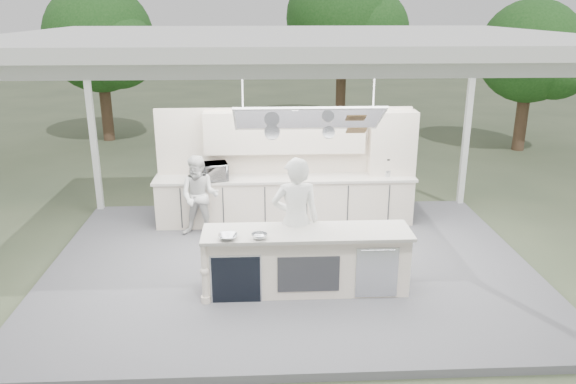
{
  "coord_description": "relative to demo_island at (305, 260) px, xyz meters",
  "views": [
    {
      "loc": [
        -0.46,
        -8.57,
        4.22
      ],
      "look_at": [
        -0.02,
        0.4,
        1.25
      ],
      "focal_mm": 35.0,
      "sensor_mm": 36.0,
      "label": 1
    }
  ],
  "objects": [
    {
      "name": "back_counter",
      "position": [
        -0.18,
        2.81,
        0.0
      ],
      "size": [
        5.08,
        0.72,
        0.95
      ],
      "color": "beige",
      "rests_on": "stage_deck"
    },
    {
      "name": "tree_cluster",
      "position": [
        -0.34,
        10.68,
        2.69
      ],
      "size": [
        19.55,
        9.4,
        5.85
      ],
      "color": "brown",
      "rests_on": "ground"
    },
    {
      "name": "demo_island",
      "position": [
        0.0,
        0.0,
        0.0
      ],
      "size": [
        3.1,
        0.79,
        0.95
      ],
      "color": "beige",
      "rests_on": "stage_deck"
    },
    {
      "name": "back_wall_unit",
      "position": [
        0.27,
        3.03,
        0.98
      ],
      "size": [
        5.05,
        0.48,
        2.25
      ],
      "color": "beige",
      "rests_on": "stage_deck"
    },
    {
      "name": "bowl_small",
      "position": [
        -0.68,
        -0.24,
        0.51
      ],
      "size": [
        0.29,
        0.29,
        0.07
      ],
      "primitive_type": "imported",
      "rotation": [
        0.0,
        0.0,
        0.35
      ],
      "color": "silver",
      "rests_on": "demo_island"
    },
    {
      "name": "stage_deck",
      "position": [
        -0.18,
        0.91,
        -0.54
      ],
      "size": [
        8.0,
        6.0,
        0.12
      ],
      "primitive_type": "cube",
      "color": "#55565A",
      "rests_on": "ground"
    },
    {
      "name": "head_chef",
      "position": [
        -0.13,
        0.31,
        0.52
      ],
      "size": [
        0.76,
        0.52,
        2.0
      ],
      "primitive_type": "imported",
      "rotation": [
        0.0,
        0.0,
        3.2
      ],
      "color": "white",
      "rests_on": "stage_deck"
    },
    {
      "name": "tent",
      "position": [
        -0.18,
        0.9,
        3.11
      ],
      "size": [
        8.2,
        6.2,
        3.86
      ],
      "color": "white",
      "rests_on": "ground"
    },
    {
      "name": "ground",
      "position": [
        -0.18,
        0.91,
        -0.6
      ],
      "size": [
        90.0,
        90.0,
        0.0
      ],
      "primitive_type": "plane",
      "color": "#525A3E",
      "rests_on": "ground"
    },
    {
      "name": "bowl_large",
      "position": [
        -1.13,
        -0.24,
        0.51
      ],
      "size": [
        0.29,
        0.29,
        0.07
      ],
      "primitive_type": "imported",
      "rotation": [
        0.0,
        0.0,
        -0.06
      ],
      "color": "silver",
      "rests_on": "demo_island"
    },
    {
      "name": "sous_chef",
      "position": [
        -1.79,
        2.23,
        0.29
      ],
      "size": [
        0.83,
        0.69,
        1.54
      ],
      "primitive_type": "imported",
      "rotation": [
        0.0,
        0.0,
        -0.15
      ],
      "color": "silver",
      "rests_on": "stage_deck"
    },
    {
      "name": "toaster_oven",
      "position": [
        -1.59,
        2.66,
        0.64
      ],
      "size": [
        0.68,
        0.53,
        0.33
      ],
      "primitive_type": "imported",
      "rotation": [
        0.0,
        0.0,
        0.22
      ],
      "color": "#B6B8BD",
      "rests_on": "back_counter"
    }
  ]
}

